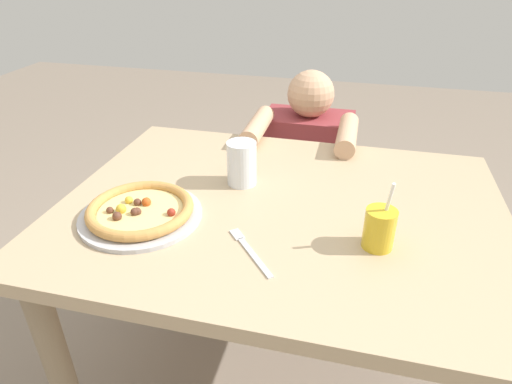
{
  "coord_description": "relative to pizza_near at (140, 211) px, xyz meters",
  "views": [
    {
      "loc": [
        0.18,
        -1.02,
        1.39
      ],
      "look_at": [
        -0.07,
        0.0,
        0.78
      ],
      "focal_mm": 30.75,
      "sensor_mm": 36.0,
      "label": 1
    }
  ],
  "objects": [
    {
      "name": "pizza_near",
      "position": [
        0.0,
        0.0,
        0.0
      ],
      "size": [
        0.32,
        0.32,
        0.04
      ],
      "color": "#B7B7BC",
      "rests_on": "dining_table"
    },
    {
      "name": "fork",
      "position": [
        0.31,
        -0.07,
        -0.02
      ],
      "size": [
        0.14,
        0.17,
        0.0
      ],
      "color": "silver",
      "rests_on": "dining_table"
    },
    {
      "name": "ground_plane",
      "position": [
        0.35,
        0.15,
        -0.77
      ],
      "size": [
        8.0,
        8.0,
        0.0
      ],
      "primitive_type": "plane",
      "color": "gray"
    },
    {
      "name": "water_cup_clear",
      "position": [
        0.21,
        0.25,
        0.05
      ],
      "size": [
        0.09,
        0.09,
        0.13
      ],
      "color": "silver",
      "rests_on": "dining_table"
    },
    {
      "name": "diner_seated",
      "position": [
        0.33,
        0.84,
        -0.33
      ],
      "size": [
        0.4,
        0.52,
        0.95
      ],
      "color": "#333847",
      "rests_on": "ground"
    },
    {
      "name": "dining_table",
      "position": [
        0.35,
        0.15,
        -0.13
      ],
      "size": [
        1.22,
        0.92,
        0.75
      ],
      "color": "tan",
      "rests_on": "ground"
    },
    {
      "name": "drink_cup_colored",
      "position": [
        0.61,
        0.02,
        0.03
      ],
      "size": [
        0.07,
        0.07,
        0.18
      ],
      "color": "gold",
      "rests_on": "dining_table"
    }
  ]
}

